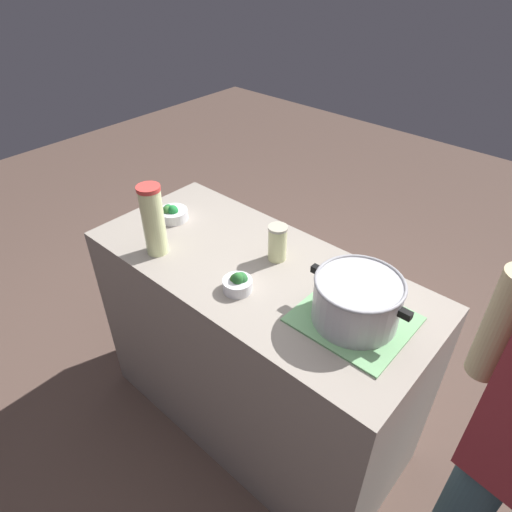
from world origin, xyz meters
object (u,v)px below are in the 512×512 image
at_px(cooking_pot, 358,299).
at_px(lemonade_pitcher, 153,220).
at_px(mason_jar, 277,243).
at_px(broccoli_bowl_front, 238,283).
at_px(broccoli_bowl_center, 172,213).

bearing_deg(cooking_pot, lemonade_pitcher, -166.43).
height_order(mason_jar, broccoli_bowl_front, mason_jar).
distance_m(cooking_pot, broccoli_bowl_center, 0.93).
distance_m(mason_jar, broccoli_bowl_center, 0.54).
bearing_deg(lemonade_pitcher, broccoli_bowl_center, 126.37).
xyz_separation_m(mason_jar, broccoli_bowl_center, (-0.53, -0.08, -0.04)).
bearing_deg(mason_jar, lemonade_pitcher, -143.84).
relative_size(cooking_pot, broccoli_bowl_center, 2.78).
xyz_separation_m(lemonade_pitcher, mason_jar, (0.38, 0.28, -0.07)).
relative_size(lemonade_pitcher, broccoli_bowl_front, 2.72).
xyz_separation_m(cooking_pot, mason_jar, (-0.41, 0.09, -0.02)).
bearing_deg(cooking_pot, broccoli_bowl_center, 179.68).
bearing_deg(mason_jar, cooking_pot, -12.42).
height_order(broccoli_bowl_front, broccoli_bowl_center, broccoli_bowl_front).
height_order(lemonade_pitcher, broccoli_bowl_front, lemonade_pitcher).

